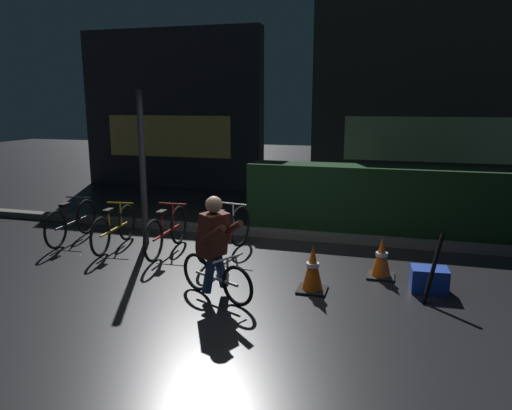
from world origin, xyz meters
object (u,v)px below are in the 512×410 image
Objects in this scene: traffic_cone_far at (382,258)px; closed_umbrella at (434,268)px; traffic_cone_near at (313,269)px; cyclist at (216,247)px; parked_bike_center_right at (225,233)px; street_post at (143,169)px; parked_bike_leftmost at (72,222)px; blue_crate at (429,279)px; parked_bike_center_left at (167,231)px; parked_bike_left_mid at (114,228)px.

closed_umbrella reaches higher than traffic_cone_far.
traffic_cone_near is 0.48× the size of cyclist.
parked_bike_center_right is 1.31× the size of cyclist.
street_post is 4.51× the size of traffic_cone_far.
traffic_cone_near is (4.29, -1.11, -0.04)m from parked_bike_leftmost.
closed_umbrella is at bearing -98.21° from parked_bike_center_right.
closed_umbrella is at bearing 6.04° from traffic_cone_near.
closed_umbrella is (2.96, -0.96, 0.04)m from parked_bike_center_right.
street_post is 3.42m from traffic_cone_near.
cyclist reaches higher than closed_umbrella.
traffic_cone_near is 0.70× the size of closed_umbrella.
blue_crate is 0.52× the size of closed_umbrella.
closed_umbrella is at bearing -44.11° from traffic_cone_far.
parked_bike_center_left is at bearing 159.01° from cyclist.
parked_bike_center_right is 1.69m from cyclist.
parked_bike_center_left is 1.28× the size of cyclist.
parked_bike_left_mid is at bearing 177.09° from traffic_cone_far.
parked_bike_center_left is 3.27m from traffic_cone_far.
street_post reaches higher than cyclist.
parked_bike_left_mid is at bearing 173.48° from cyclist.
cyclist reaches higher than parked_bike_left_mid.
parked_bike_center_left is 3.90m from blue_crate.
closed_umbrella is at bearing -104.65° from parked_bike_left_mid.
parked_bike_center_right is (1.47, -0.19, -0.91)m from street_post.
parked_bike_center_right reaches higher than parked_bike_center_left.
street_post is 1.58× the size of parked_bike_center_left.
traffic_cone_near is at bearing -109.16° from parked_bike_leftmost.
cyclist reaches higher than traffic_cone_near.
cyclist is at bearing -127.48° from parked_bike_left_mid.
parked_bike_center_left is at bearing -99.15° from parked_bike_leftmost.
parked_bike_center_left is at bearing 108.51° from parked_bike_center_right.
street_post is at bearing 103.41° from closed_umbrella.
traffic_cone_far is at bearing -96.16° from parked_bike_center_left.
street_post reaches higher than parked_bike_center_left.
traffic_cone_near is at bearing 50.59° from cyclist.
blue_crate is at bearing 45.76° from cyclist.
parked_bike_center_right is at bearing 100.07° from closed_umbrella.
parked_bike_left_mid is 2.72× the size of traffic_cone_far.
parked_bike_center_right is 3.11m from closed_umbrella.
parked_bike_leftmost is 4.43m from traffic_cone_near.
traffic_cone_far is 0.70m from blue_crate.
parked_bike_leftmost reaches higher than traffic_cone_far.
blue_crate is at bearing 15.96° from traffic_cone_near.
closed_umbrella is (3.87, -0.81, 0.05)m from parked_bike_center_left.
parked_bike_center_left is (0.55, -0.34, -0.92)m from street_post.
traffic_cone_near is at bearing -137.30° from traffic_cone_far.
traffic_cone_near is (2.46, -0.96, -0.05)m from parked_bike_center_left.
parked_bike_left_mid is 4.19m from traffic_cone_far.
traffic_cone_near is at bearing -164.04° from blue_crate.
parked_bike_left_mid reaches higher than traffic_cone_near.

